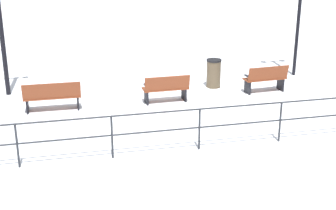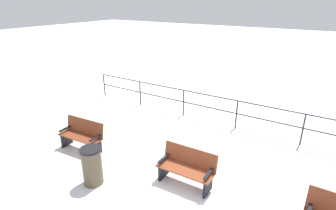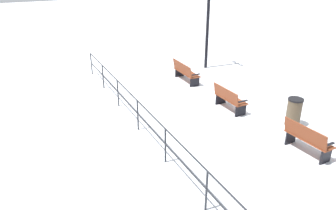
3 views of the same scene
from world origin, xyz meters
The scene contains 6 objects.
ground_plane centered at (0.00, 0.00, 0.00)m, with size 80.00×80.00×0.00m, color white.
bench_nearest centered at (0.04, -3.47, 0.48)m, with size 0.62×1.46×0.94m.
bench_second centered at (-0.21, 0.00, 0.46)m, with size 0.60×1.44×0.91m.
bench_third centered at (-0.20, 3.46, 0.47)m, with size 0.59×1.68×0.92m.
waterfront_railing centered at (-3.82, 0.00, 0.72)m, with size 0.05×12.80×1.07m.
trash_bin centered at (1.02, -1.97, 0.49)m, with size 0.51×0.51×0.98m.
Camera 1 is at (-14.19, 3.23, 4.97)m, focal length 51.55 mm.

